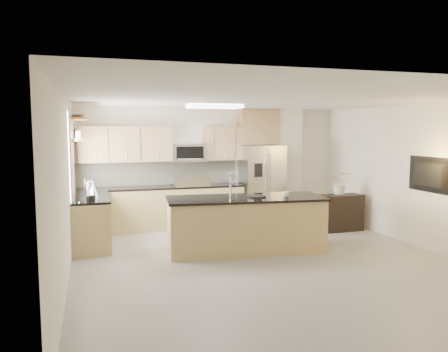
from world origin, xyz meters
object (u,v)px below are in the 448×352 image
object	(u,v)px
credenza	(340,213)
kettle	(93,190)
microwave	(188,153)
cup	(286,194)
blender	(90,193)
island	(246,224)
flower_vase	(340,177)
refrigerator	(261,184)
coffee_maker	(89,187)
platter	(256,196)
range	(190,205)
bowl	(78,116)
television	(427,175)

from	to	relation	value
credenza	kettle	size ratio (longest dim) A/B	3.53
microwave	cup	distance (m)	2.80
kettle	blender	bearing A→B (deg)	-95.52
island	kettle	bearing A→B (deg)	164.34
microwave	flower_vase	bearing A→B (deg)	-24.26
blender	refrigerator	bearing A→B (deg)	23.31
blender	flower_vase	bearing A→B (deg)	4.89
island	coffee_maker	xyz separation A→B (m)	(-2.62, 1.27, 0.59)
refrigerator	cup	distance (m)	2.32
island	platter	world-z (taller)	island
range	cup	xyz separation A→B (m)	(1.22, -2.32, 0.53)
microwave	platter	distance (m)	2.49
microwave	coffee_maker	size ratio (longest dim) A/B	2.51
microwave	coffee_maker	distance (m)	2.39
cup	coffee_maker	world-z (taller)	coffee_maker
credenza	platter	distance (m)	2.48
platter	bowl	world-z (taller)	bowl
cup	kettle	xyz separation A→B (m)	(-3.25, 1.18, 0.04)
island	platter	size ratio (longest dim) A/B	7.87
island	bowl	xyz separation A→B (m)	(-2.78, 1.19, 1.90)
refrigerator	kettle	world-z (taller)	refrigerator
range	television	bearing A→B (deg)	-41.64
television	blender	bearing A→B (deg)	75.30
microwave	kettle	distance (m)	2.46
bowl	microwave	bearing A→B (deg)	25.77
kettle	coffee_maker	distance (m)	0.27
cup	blender	xyz separation A→B (m)	(-3.30, 0.66, 0.07)
range	island	size ratio (longest dim) A/B	0.40
refrigerator	blender	size ratio (longest dim) A/B	5.04
island	flower_vase	bearing A→B (deg)	26.58
range	kettle	distance (m)	2.39
kettle	platter	bearing A→B (deg)	-20.62
refrigerator	microwave	bearing A→B (deg)	174.14
platter	microwave	bearing A→B (deg)	107.30
platter	kettle	bearing A→B (deg)	159.38
microwave	refrigerator	bearing A→B (deg)	-5.86
island	cup	size ratio (longest dim) A/B	23.39
microwave	island	size ratio (longest dim) A/B	0.27
cup	coffee_maker	bearing A→B (deg)	156.58
coffee_maker	bowl	bearing A→B (deg)	-152.67
range	cup	world-z (taller)	range
kettle	flower_vase	distance (m)	5.01
cup	coffee_maker	xyz separation A→B (m)	(-3.32, 1.44, 0.07)
refrigerator	island	distance (m)	2.42
credenza	refrigerator	bearing A→B (deg)	135.42
island	blender	world-z (taller)	island
microwave	television	bearing A→B (deg)	-42.75
microwave	refrigerator	size ratio (longest dim) A/B	0.43
refrigerator	bowl	distance (m)	4.28
range	bowl	xyz separation A→B (m)	(-2.25, -0.96, 1.91)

